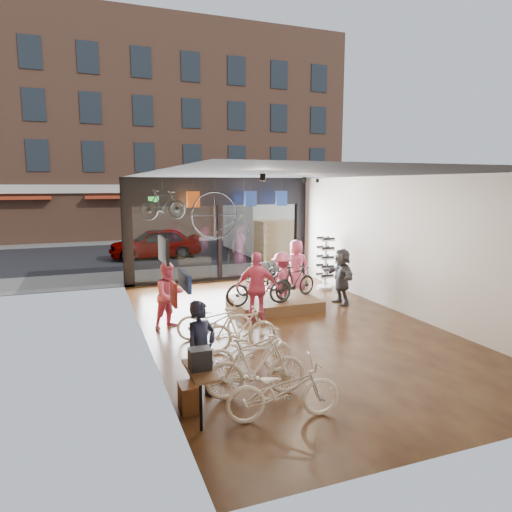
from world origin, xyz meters
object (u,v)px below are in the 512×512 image
street_car (155,243)px  customer_1 (169,295)px  floor_bike_2 (249,352)px  customer_0 (201,350)px  display_bike_right (259,279)px  customer_4 (296,266)px  hung_bike (163,205)px  floor_bike_3 (240,329)px  display_bike_mid (295,282)px  sunglasses_rack (325,263)px  customer_3 (282,280)px  customer_5 (341,276)px  box_truck (265,228)px  floor_bike_1 (256,367)px  customer_2 (257,288)px  floor_bike_0 (283,390)px  penny_farthing (224,216)px  display_platform (274,303)px  display_bike_left (259,287)px  floor_bike_4 (215,320)px

street_car → customer_1: size_ratio=2.61×
floor_bike_2 → customer_0: (-1.05, -0.61, 0.38)m
display_bike_right → customer_4: 1.86m
customer_0 → hung_bike: 7.77m
floor_bike_3 → display_bike_mid: 3.84m
floor_bike_3 → display_bike_mid: (2.63, 2.78, 0.28)m
customer_0 → sunglasses_rack: bearing=17.0°
customer_3 → customer_4: (1.21, 1.59, 0.06)m
customer_5 → sunglasses_rack: bearing=166.1°
box_truck → floor_bike_1: size_ratio=4.03×
customer_2 → floor_bike_0: bearing=100.6°
customer_0 → customer_4: bearing=22.5°
box_truck → customer_0: size_ratio=4.16×
floor_bike_2 → customer_3: (2.52, 4.17, 0.35)m
street_car → customer_3: (2.11, -10.49, 0.08)m
floor_bike_1 → floor_bike_3: (0.45, 2.15, -0.04)m
display_bike_right → floor_bike_3: bearing=135.8°
street_car → penny_farthing: 7.95m
display_platform → display_bike_left: 1.07m
floor_bike_0 → customer_2: size_ratio=0.96×
customer_4 → floor_bike_2: bearing=64.5°
customer_5 → display_bike_mid: bearing=-93.6°
customer_0 → customer_3: bearing=22.7°
floor_bike_3 → hung_bike: size_ratio=1.02×
sunglasses_rack → hung_bike: size_ratio=1.15×
customer_2 → floor_bike_1: bearing=95.8°
penny_farthing → street_car: bearing=99.1°
customer_1 → customer_5: (5.23, 0.50, 0.02)m
display_bike_mid → customer_5: customer_5 is taller
sunglasses_rack → floor_bike_3: bearing=-134.1°
street_car → floor_bike_0: bearing=-1.6°
customer_2 → hung_bike: bearing=-38.6°
floor_bike_2 → hung_bike: hung_bike is taller
display_bike_left → display_bike_right: display_bike_left is taller
sunglasses_rack → display_platform: bearing=-145.7°
customer_3 → hung_bike: (-2.92, 2.69, 2.11)m
display_platform → customer_5: (2.09, -0.23, 0.69)m
customer_3 → penny_farthing: penny_farthing is taller
floor_bike_4 → display_bike_right: 3.48m
customer_3 → customer_0: bearing=39.8°
display_bike_mid → customer_1: bearing=80.1°
street_car → display_bike_right: street_car is taller
customer_5 → box_truck: bearing=173.1°
floor_bike_2 → display_bike_mid: display_bike_mid is taller
floor_bike_3 → customer_4: (3.46, 4.47, 0.39)m
display_bike_right → customer_3: (0.43, -0.73, 0.07)m
customer_3 → sunglasses_rack: (2.37, 1.71, 0.09)m
floor_bike_0 → display_platform: bearing=-13.5°
floor_bike_0 → display_bike_right: (2.14, 6.61, 0.28)m
floor_bike_2 → display_bike_left: display_bike_left is taller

